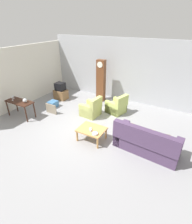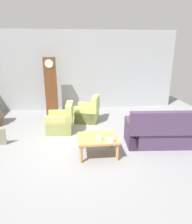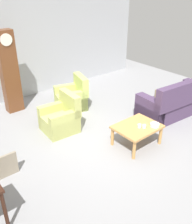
# 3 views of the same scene
# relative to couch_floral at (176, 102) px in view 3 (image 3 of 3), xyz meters

# --- Properties ---
(ground_plane) EXTENTS (10.40, 10.40, 0.00)m
(ground_plane) POSITION_rel_couch_floral_xyz_m (-2.35, 0.16, -0.36)
(ground_plane) COLOR gray
(garage_door_wall) EXTENTS (8.40, 0.16, 3.20)m
(garage_door_wall) POSITION_rel_couch_floral_xyz_m (-2.35, 3.76, 1.24)
(garage_door_wall) COLOR #ADAFB5
(garage_door_wall) RESTS_ON ground_plane
(couch_floral) EXTENTS (2.17, 1.06, 1.04)m
(couch_floral) POSITION_rel_couch_floral_xyz_m (0.00, 0.00, 0.00)
(couch_floral) COLOR #4C3856
(couch_floral) RESTS_ON ground_plane
(armchair_olive_near) EXTENTS (0.85, 0.82, 0.92)m
(armchair_olive_near) POSITION_rel_couch_floral_xyz_m (-2.85, 1.25, -0.05)
(armchair_olive_near) COLOR #B7BC66
(armchair_olive_near) RESTS_ON ground_plane
(armchair_olive_far) EXTENTS (0.97, 0.95, 0.92)m
(armchair_olive_far) POSITION_rel_couch_floral_xyz_m (-1.93, 2.09, -0.05)
(armchair_olive_far) COLOR #BDCE68
(armchair_olive_far) RESTS_ON ground_plane
(coffee_table_wood) EXTENTS (0.96, 0.76, 0.47)m
(coffee_table_wood) POSITION_rel_couch_floral_xyz_m (-1.89, -0.32, 0.05)
(coffee_table_wood) COLOR tan
(coffee_table_wood) RESTS_ON ground_plane
(grandfather_clock) EXTENTS (0.44, 0.30, 2.20)m
(grandfather_clock) POSITION_rel_couch_floral_xyz_m (-3.27, 3.00, 0.75)
(grandfather_clock) COLOR brown
(grandfather_clock) RESTS_ON ground_plane
(framed_picture_leaning) EXTENTS (0.60, 0.05, 0.46)m
(framed_picture_leaning) POSITION_rel_couch_floral_xyz_m (-4.61, 0.50, -0.12)
(framed_picture_leaning) COLOR gray
(framed_picture_leaning) RESTS_ON ground_plane
(cup_white_porcelain) EXTENTS (0.08, 0.08, 0.07)m
(cup_white_porcelain) POSITION_rel_couch_floral_xyz_m (-1.91, -0.39, 0.15)
(cup_white_porcelain) COLOR white
(cup_white_porcelain) RESTS_ON coffee_table_wood
(cup_blue_rimmed) EXTENTS (0.08, 0.08, 0.07)m
(cup_blue_rimmed) POSITION_rel_couch_floral_xyz_m (-1.84, -0.47, 0.15)
(cup_blue_rimmed) COLOR silver
(cup_blue_rimmed) RESTS_ON coffee_table_wood
(bowl_white_stacked) EXTENTS (0.20, 0.20, 0.07)m
(bowl_white_stacked) POSITION_rel_couch_floral_xyz_m (-1.62, -0.57, 0.15)
(bowl_white_stacked) COLOR white
(bowl_white_stacked) RESTS_ON coffee_table_wood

